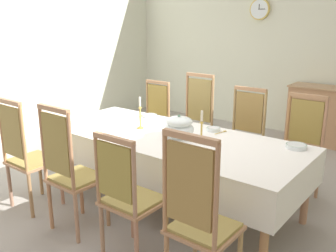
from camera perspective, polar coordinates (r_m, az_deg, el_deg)
ground at (r=4.19m, az=1.63°, el=-11.00°), size 6.44×6.32×0.04m
back_wall at (r=6.60m, az=19.05°, el=13.63°), size 6.44×0.08×3.42m
left_wall at (r=6.25m, az=-23.72°, el=13.10°), size 0.08×6.32×3.42m
dining_table at (r=3.79m, az=0.14°, el=-2.47°), size 2.75×1.12×0.75m
tablecloth at (r=3.79m, az=0.14°, el=-2.58°), size 2.77×1.14×0.34m
chair_south_a at (r=3.97m, az=-20.95°, el=-4.00°), size 0.44×0.42×1.16m
chair_north_a at (r=5.18m, az=-2.47°, el=1.22°), size 0.44×0.42×1.07m
chair_south_b at (r=3.42m, az=-14.82°, el=-6.47°), size 0.44×0.42×1.20m
chair_north_b at (r=4.76m, az=4.01°, el=0.54°), size 0.44×0.42×1.23m
chair_south_c at (r=2.95m, az=-6.19°, el=-10.53°), size 0.44×0.42×1.08m
chair_north_c at (r=4.43m, az=11.47°, el=-1.38°), size 0.44×0.42×1.13m
chair_south_d at (r=2.55m, az=4.78°, el=-13.79°), size 0.44×0.42×1.22m
chair_north_d at (r=4.19m, az=19.60°, el=-3.00°), size 0.44×0.42×1.13m
soup_tureen at (r=3.66m, az=1.70°, el=-0.08°), size 0.30×0.30×0.24m
candlestick_west at (r=3.97m, az=-4.30°, el=1.54°), size 0.07×0.07×0.35m
candlestick_east at (r=3.52m, az=5.17°, el=-0.67°), size 0.07×0.07×0.32m
bowl_near_left at (r=4.48m, az=-2.84°, el=1.61°), size 0.18×0.18×0.03m
bowl_near_right at (r=3.94m, az=6.98°, el=-0.44°), size 0.15×0.15×0.04m
bowl_far_left at (r=3.58m, az=19.13°, el=-2.91°), size 0.19×0.19×0.04m
bowl_far_right at (r=4.21m, az=-15.50°, el=0.22°), size 0.20×0.20×0.04m
spoon_primary at (r=4.58m, az=-3.80°, el=1.74°), size 0.05×0.18×0.01m
spoon_secondary at (r=3.92m, az=8.54°, el=-0.85°), size 0.05×0.18×0.01m
sideboard at (r=6.21m, az=24.46°, el=1.21°), size 1.44×0.48×0.90m
mounted_clock at (r=6.76m, az=13.93°, el=17.03°), size 0.35×0.06×0.35m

